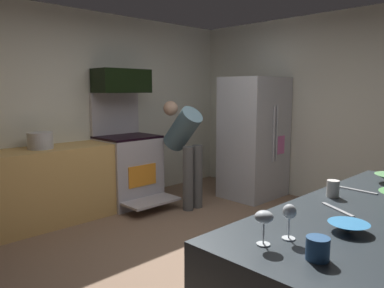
# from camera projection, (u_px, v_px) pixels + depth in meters

# --- Properties ---
(ground_plane) EXTENTS (5.20, 4.80, 0.02)m
(ground_plane) POSITION_uv_depth(u_px,v_px,m) (207.00, 260.00, 3.48)
(ground_plane) COLOR #83654F
(wall_back) EXTENTS (5.20, 0.12, 2.60)m
(wall_back) POSITION_uv_depth(u_px,v_px,m) (80.00, 110.00, 4.95)
(wall_back) COLOR silver
(wall_back) RESTS_ON ground
(wall_right) EXTENTS (0.12, 4.80, 2.60)m
(wall_right) POSITION_uv_depth(u_px,v_px,m) (336.00, 110.00, 5.05)
(wall_right) COLOR silver
(wall_right) RESTS_ON ground
(lower_cabinet_run) EXTENTS (2.40, 0.60, 0.90)m
(lower_cabinet_run) POSITION_uv_depth(u_px,v_px,m) (25.00, 190.00, 4.19)
(lower_cabinet_run) COLOR tan
(lower_cabinet_run) RESTS_ON ground
(oven_range) EXTENTS (0.76, 1.01, 1.53)m
(oven_range) POSITION_uv_depth(u_px,v_px,m) (128.00, 167.00, 5.13)
(oven_range) COLOR #B7B0B5
(oven_range) RESTS_ON ground
(microwave) EXTENTS (0.74, 0.38, 0.32)m
(microwave) POSITION_uv_depth(u_px,v_px,m) (122.00, 81.00, 5.03)
(microwave) COLOR black
(microwave) RESTS_ON oven_range
(refrigerator) EXTENTS (0.87, 0.73, 1.75)m
(refrigerator) POSITION_uv_depth(u_px,v_px,m) (254.00, 138.00, 5.45)
(refrigerator) COLOR #B8BAC1
(refrigerator) RESTS_ON ground
(person_cook) EXTENTS (0.31, 0.64, 1.42)m
(person_cook) POSITION_uv_depth(u_px,v_px,m) (185.00, 145.00, 4.95)
(person_cook) COLOR #525252
(person_cook) RESTS_ON ground
(counter_island) EXTENTS (2.13, 0.80, 0.90)m
(counter_island) POSITION_uv_depth(u_px,v_px,m) (364.00, 283.00, 2.17)
(counter_island) COLOR #2B3237
(counter_island) RESTS_ON ground
(mixing_bowl_small) EXTENTS (0.19, 0.19, 0.04)m
(mixing_bowl_small) POSITION_uv_depth(u_px,v_px,m) (348.00, 227.00, 1.77)
(mixing_bowl_small) COLOR #317CBA
(mixing_bowl_small) RESTS_ON counter_island
(wine_glass_near) EXTENTS (0.06, 0.06, 0.16)m
(wine_glass_near) POSITION_uv_depth(u_px,v_px,m) (289.00, 214.00, 1.66)
(wine_glass_near) COLOR silver
(wine_glass_near) RESTS_ON counter_island
(wine_glass_mid) EXTENTS (0.08, 0.08, 0.15)m
(wine_glass_mid) POSITION_uv_depth(u_px,v_px,m) (264.00, 219.00, 1.60)
(wine_glass_mid) COLOR silver
(wine_glass_mid) RESTS_ON counter_island
(mug_coffee) EXTENTS (0.08, 0.08, 0.11)m
(mug_coffee) POSITION_uv_depth(u_px,v_px,m) (333.00, 189.00, 2.34)
(mug_coffee) COLOR silver
(mug_coffee) RESTS_ON counter_island
(mug_tea) EXTENTS (0.09, 0.09, 0.09)m
(mug_tea) POSITION_uv_depth(u_px,v_px,m) (318.00, 248.00, 1.47)
(mug_tea) COLOR #2B5385
(mug_tea) RESTS_ON counter_island
(knife_chef) EXTENTS (0.14, 0.24, 0.01)m
(knife_chef) POSITION_uv_depth(u_px,v_px,m) (337.00, 210.00, 2.08)
(knife_chef) COLOR #B7BABF
(knife_chef) RESTS_ON counter_island
(knife_paring) EXTENTS (0.03, 0.27, 0.01)m
(knife_paring) POSITION_uv_depth(u_px,v_px,m) (356.00, 190.00, 2.49)
(knife_paring) COLOR #B7BABF
(knife_paring) RESTS_ON counter_island
(stock_pot) EXTENTS (0.28, 0.28, 0.19)m
(stock_pot) POSITION_uv_depth(u_px,v_px,m) (40.00, 141.00, 4.25)
(stock_pot) COLOR #B7B6B9
(stock_pot) RESTS_ON lower_cabinet_run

